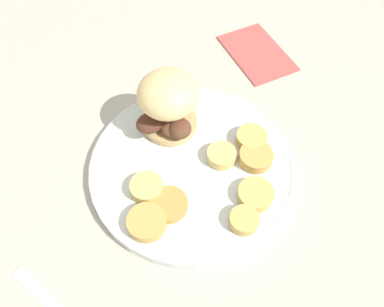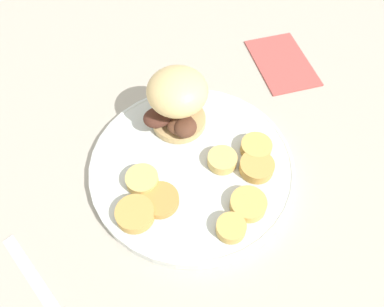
{
  "view_description": "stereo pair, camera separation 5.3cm",
  "coord_description": "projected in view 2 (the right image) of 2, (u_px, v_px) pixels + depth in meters",
  "views": [
    {
      "loc": [
        -0.24,
        0.17,
        0.48
      ],
      "look_at": [
        0.0,
        0.0,
        0.04
      ],
      "focal_mm": 35.0,
      "sensor_mm": 36.0,
      "label": 1
    },
    {
      "loc": [
        -0.26,
        0.13,
        0.48
      ],
      "look_at": [
        0.0,
        0.0,
        0.04
      ],
      "focal_mm": 35.0,
      "sensor_mm": 36.0,
      "label": 2
    }
  ],
  "objects": [
    {
      "name": "potato_round_0",
      "position": [
        257.0,
        167.0,
        0.53
      ],
      "size": [
        0.05,
        0.05,
        0.02
      ],
      "primitive_type": "cylinder",
      "color": "tan",
      "rests_on": "dinner_plate"
    },
    {
      "name": "dinner_plate",
      "position": [
        192.0,
        166.0,
        0.56
      ],
      "size": [
        0.3,
        0.3,
        0.02
      ],
      "color": "silver",
      "rests_on": "ground_plane"
    },
    {
      "name": "potato_round_4",
      "position": [
        248.0,
        204.0,
        0.5
      ],
      "size": [
        0.05,
        0.05,
        0.01
      ],
      "primitive_type": "cylinder",
      "color": "tan",
      "rests_on": "dinner_plate"
    },
    {
      "name": "potato_round_7",
      "position": [
        135.0,
        214.0,
        0.49
      ],
      "size": [
        0.05,
        0.05,
        0.02
      ],
      "primitive_type": "cylinder",
      "color": "tan",
      "rests_on": "dinner_plate"
    },
    {
      "name": "napkin",
      "position": [
        282.0,
        62.0,
        0.69
      ],
      "size": [
        0.16,
        0.12,
        0.01
      ],
      "primitive_type": "cube",
      "rotation": [
        0.0,
        0.0,
        2.96
      ],
      "color": "#B24C47",
      "rests_on": "ground_plane"
    },
    {
      "name": "fork",
      "position": [
        43.0,
        292.0,
        0.46
      ],
      "size": [
        0.18,
        0.07,
        0.0
      ],
      "color": "silver",
      "rests_on": "ground_plane"
    },
    {
      "name": "potato_round_3",
      "position": [
        256.0,
        147.0,
        0.55
      ],
      "size": [
        0.05,
        0.05,
        0.02
      ],
      "primitive_type": "cylinder",
      "color": "tan",
      "rests_on": "dinner_plate"
    },
    {
      "name": "sandwich",
      "position": [
        177.0,
        100.0,
        0.55
      ],
      "size": [
        0.11,
        0.11,
        0.1
      ],
      "color": "tan",
      "rests_on": "dinner_plate"
    },
    {
      "name": "ground_plane",
      "position": [
        192.0,
        170.0,
        0.56
      ],
      "size": [
        4.0,
        4.0,
        0.0
      ],
      "primitive_type": "plane",
      "color": "#B2A899"
    },
    {
      "name": "potato_round_1",
      "position": [
        143.0,
        182.0,
        0.52
      ],
      "size": [
        0.05,
        0.05,
        0.02
      ],
      "primitive_type": "cylinder",
      "color": "#DBB766",
      "rests_on": "dinner_plate"
    },
    {
      "name": "potato_round_6",
      "position": [
        232.0,
        227.0,
        0.48
      ],
      "size": [
        0.04,
        0.04,
        0.02
      ],
      "primitive_type": "cylinder",
      "color": "tan",
      "rests_on": "dinner_plate"
    },
    {
      "name": "potato_round_5",
      "position": [
        160.0,
        200.0,
        0.51
      ],
      "size": [
        0.05,
        0.05,
        0.01
      ],
      "primitive_type": "cylinder",
      "color": "#BC8942",
      "rests_on": "dinner_plate"
    },
    {
      "name": "potato_round_2",
      "position": [
        222.0,
        160.0,
        0.54
      ],
      "size": [
        0.04,
        0.04,
        0.02
      ],
      "primitive_type": "cylinder",
      "color": "#DBB766",
      "rests_on": "dinner_plate"
    }
  ]
}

